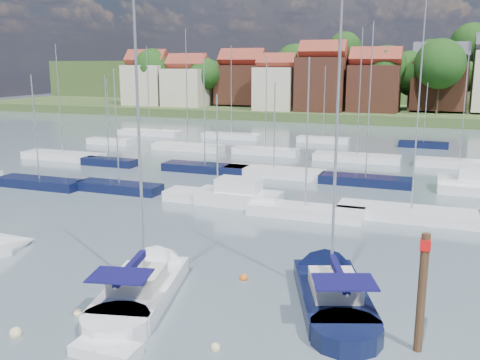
% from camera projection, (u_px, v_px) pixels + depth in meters
% --- Properties ---
extents(ground, '(260.00, 260.00, 0.00)m').
position_uv_depth(ground, '(344.00, 166.00, 60.59)').
color(ground, '#485862').
rests_on(ground, ground).
extents(sailboat_centre, '(5.55, 11.96, 15.73)m').
position_uv_depth(sailboat_centre, '(150.00, 280.00, 28.02)').
color(sailboat_centre, white).
rests_on(sailboat_centre, ground).
extents(sailboat_navy, '(6.89, 12.06, 16.21)m').
position_uv_depth(sailboat_navy, '(328.00, 285.00, 27.43)').
color(sailboat_navy, black).
rests_on(sailboat_navy, ground).
extents(tender, '(2.76, 1.29, 0.59)m').
position_uv_depth(tender, '(106.00, 350.00, 21.42)').
color(tender, white).
rests_on(tender, ground).
extents(timber_piling, '(0.40, 0.40, 7.26)m').
position_uv_depth(timber_piling, '(420.00, 314.00, 21.48)').
color(timber_piling, '#4C331E').
rests_on(timber_piling, ground).
extents(buoy_b, '(0.55, 0.55, 0.55)m').
position_uv_depth(buoy_b, '(16.00, 335.00, 23.04)').
color(buoy_b, beige).
rests_on(buoy_b, ground).
extents(buoy_c, '(0.43, 0.43, 0.43)m').
position_uv_depth(buoy_c, '(78.00, 316.00, 24.84)').
color(buoy_c, beige).
rests_on(buoy_c, ground).
extents(buoy_d, '(0.43, 0.43, 0.43)m').
position_uv_depth(buoy_d, '(216.00, 350.00, 21.87)').
color(buoy_d, beige).
rests_on(buoy_d, ground).
extents(buoy_e, '(0.46, 0.46, 0.46)m').
position_uv_depth(buoy_e, '(244.00, 280.00, 28.94)').
color(buoy_e, '#D85914').
rests_on(buoy_e, ground).
extents(marina_field, '(79.62, 41.41, 15.93)m').
position_uv_depth(marina_field, '(355.00, 172.00, 55.41)').
color(marina_field, white).
rests_on(marina_field, ground).
extents(far_shore_town, '(212.46, 90.00, 22.27)m').
position_uv_depth(far_shore_town, '(412.00, 89.00, 143.63)').
color(far_shore_town, '#3D562B').
rests_on(far_shore_town, ground).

